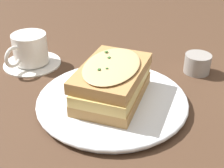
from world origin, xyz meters
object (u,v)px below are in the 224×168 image
(condiment_pot, at_px, (197,64))
(sandwich, at_px, (112,81))
(dinner_plate, at_px, (112,100))
(teacup_with_saucer, at_px, (30,51))

(condiment_pot, bearing_deg, sandwich, -159.19)
(dinner_plate, bearing_deg, teacup_with_saucer, 125.93)
(teacup_with_saucer, relative_size, condiment_pot, 2.31)
(teacup_with_saucer, bearing_deg, dinner_plate, 78.55)
(teacup_with_saucer, xyz_separation_m, condiment_pot, (0.34, -0.11, -0.01))
(dinner_plate, xyz_separation_m, condiment_pot, (0.20, 0.08, 0.01))
(dinner_plate, distance_m, sandwich, 0.04)
(condiment_pot, bearing_deg, dinner_plate, -158.96)
(dinner_plate, relative_size, sandwich, 1.44)
(dinner_plate, bearing_deg, sandwich, 60.13)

